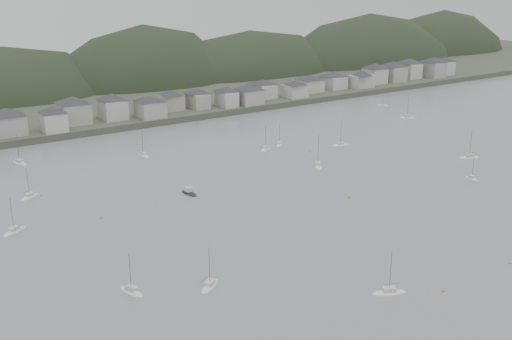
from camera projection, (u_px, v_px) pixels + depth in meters
ground at (435, 275)px, 145.44m from camera, size 900.00×900.00×0.00m
far_shore_land at (54, 86)px, 377.36m from camera, size 900.00×250.00×3.00m
forested_ridge at (77, 113)px, 363.68m from camera, size 851.55×103.94×102.57m
waterfront_town at (219, 94)px, 314.28m from camera, size 451.48×28.46×12.92m
sailboat_lead at (20, 163)px, 229.81m from camera, size 4.98×9.32×12.15m
moored_fleet at (257, 203)px, 190.32m from camera, size 238.60×174.62×13.46m
motor_launch_far at (189, 193)px, 198.47m from camera, size 3.59×7.72×3.79m
mooring_buoys at (294, 213)px, 181.96m from camera, size 182.82×113.69×0.70m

